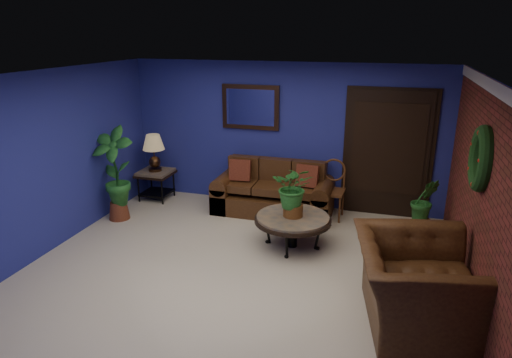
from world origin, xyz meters
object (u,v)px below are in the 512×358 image
(sofa, at_px, (274,195))
(armchair, at_px, (417,286))
(table_lamp, at_px, (154,148))
(end_table, at_px, (156,177))
(side_chair, at_px, (332,185))
(coffee_table, at_px, (293,220))

(sofa, bearing_deg, armchair, -50.51)
(sofa, bearing_deg, table_lamp, -179.35)
(end_table, xyz_separation_m, armchair, (4.45, -2.66, 0.05))
(table_lamp, bearing_deg, side_chair, 1.28)
(table_lamp, bearing_deg, armchair, -30.89)
(table_lamp, height_order, side_chair, table_lamp)
(end_table, distance_m, side_chair, 3.22)
(end_table, relative_size, armchair, 0.42)
(coffee_table, relative_size, armchair, 0.77)
(end_table, bearing_deg, coffee_table, -23.34)
(end_table, distance_m, table_lamp, 0.55)
(end_table, relative_size, table_lamp, 0.92)
(sofa, height_order, side_chair, side_chair)
(sofa, xyz_separation_m, armchair, (2.21, -2.69, 0.17))
(side_chair, bearing_deg, sofa, -174.92)
(armchair, bearing_deg, coffee_table, 38.19)
(side_chair, bearing_deg, end_table, -176.38)
(armchair, bearing_deg, sofa, 29.29)
(end_table, relative_size, side_chair, 0.61)
(sofa, xyz_separation_m, table_lamp, (-2.24, -0.03, 0.67))
(armchair, bearing_deg, end_table, 48.91)
(armchair, bearing_deg, table_lamp, 48.91)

